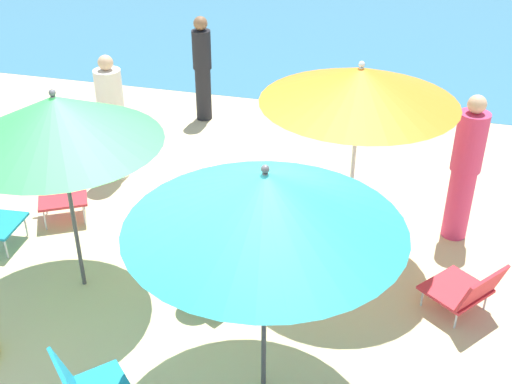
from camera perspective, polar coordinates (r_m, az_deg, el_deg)
ground_plane at (r=6.07m, az=-7.03°, el=-11.42°), size 40.00×40.00×0.00m
umbrella_teal at (r=4.40m, az=0.79°, el=-0.81°), size 2.01×2.01×2.02m
umbrella_green at (r=5.80m, az=-17.17°, el=6.08°), size 1.81×1.81×2.04m
umbrella_orange at (r=6.11m, az=9.16°, el=9.30°), size 1.88×1.88×2.09m
beach_chair_b at (r=7.66m, az=-16.76°, el=0.19°), size 0.72×0.71×0.59m
beach_chair_e at (r=6.25m, az=18.07°, el=-8.16°), size 0.78×0.78×0.56m
person_a at (r=9.67m, az=-4.75°, el=10.83°), size 0.27×0.27×1.56m
person_b at (r=6.03m, az=-4.38°, el=-5.77°), size 0.58×0.50×0.96m
person_c at (r=7.08m, az=17.97°, el=1.96°), size 0.32×0.32×1.64m
person_d at (r=8.16m, az=-12.57°, el=6.38°), size 0.33×0.33×1.60m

